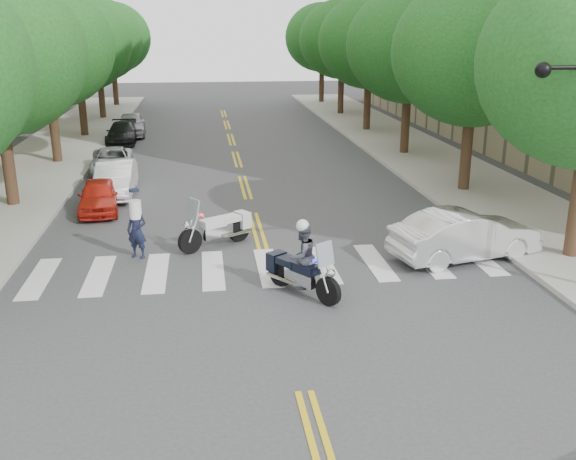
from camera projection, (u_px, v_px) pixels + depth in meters
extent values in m
plane|color=#38383A|center=(304.00, 392.00, 11.91)|extent=(140.00, 140.00, 0.00)
cube|color=#9E9991|center=(43.00, 163.00, 31.47)|extent=(5.00, 60.00, 0.15)
cube|color=#9E9991|center=(417.00, 153.00, 33.86)|extent=(5.00, 60.00, 0.15)
cylinder|color=#382316|center=(8.00, 164.00, 23.52)|extent=(0.44, 0.44, 3.32)
cylinder|color=#382316|center=(55.00, 130.00, 31.07)|extent=(0.44, 0.44, 3.32)
ellipsoid|color=#1B4A15|center=(45.00, 47.00, 29.89)|extent=(6.40, 6.40, 5.76)
cylinder|color=#382316|center=(83.00, 110.00, 38.63)|extent=(0.44, 0.44, 3.32)
ellipsoid|color=#1B4A15|center=(76.00, 43.00, 37.44)|extent=(6.40, 6.40, 5.76)
cylinder|color=#382316|center=(102.00, 96.00, 46.18)|extent=(0.44, 0.44, 3.32)
ellipsoid|color=#1B4A15|center=(97.00, 40.00, 45.00)|extent=(6.40, 6.40, 5.76)
cylinder|color=#382316|center=(115.00, 86.00, 53.74)|extent=(0.44, 0.44, 3.32)
ellipsoid|color=#1B4A15|center=(111.00, 38.00, 52.55)|extent=(6.40, 6.40, 5.76)
cylinder|color=#382316|center=(466.00, 152.00, 25.74)|extent=(0.44, 0.44, 3.32)
ellipsoid|color=#1B4A15|center=(475.00, 51.00, 24.55)|extent=(6.40, 6.40, 5.76)
cylinder|color=#382316|center=(405.00, 123.00, 33.29)|extent=(0.44, 0.44, 3.32)
ellipsoid|color=#1B4A15|center=(410.00, 45.00, 32.11)|extent=(6.40, 6.40, 5.76)
cylinder|color=#382316|center=(367.00, 105.00, 40.85)|extent=(0.44, 0.44, 3.32)
ellipsoid|color=#1B4A15|center=(370.00, 42.00, 39.66)|extent=(6.40, 6.40, 5.76)
cylinder|color=#382316|center=(341.00, 93.00, 48.40)|extent=(0.44, 0.44, 3.32)
ellipsoid|color=#1B4A15|center=(342.00, 39.00, 47.22)|extent=(6.40, 6.40, 5.76)
cylinder|color=#382316|center=(322.00, 84.00, 55.96)|extent=(0.44, 0.44, 3.32)
ellipsoid|color=#1B4A15|center=(322.00, 37.00, 54.77)|extent=(6.40, 6.40, 5.76)
sphere|color=black|center=(543.00, 70.00, 14.28)|extent=(0.36, 0.36, 0.36)
cylinder|color=black|center=(328.00, 291.00, 15.51)|extent=(0.54, 0.68, 0.72)
cylinder|color=black|center=(281.00, 273.00, 16.69)|extent=(0.58, 0.70, 0.72)
cube|color=silver|center=(302.00, 277.00, 16.10)|extent=(0.84, 0.98, 0.34)
cube|color=black|center=(305.00, 268.00, 15.94)|extent=(0.75, 0.83, 0.23)
cube|color=black|center=(289.00, 261.00, 16.34)|extent=(0.69, 0.72, 0.17)
cube|color=black|center=(276.00, 261.00, 16.71)|extent=(0.57, 0.53, 0.48)
cube|color=#8C99A5|center=(325.00, 254.00, 15.32)|extent=(0.53, 0.44, 0.58)
cube|color=red|center=(323.00, 259.00, 15.59)|extent=(0.15, 0.15, 0.09)
cube|color=#0C26E5|center=(316.00, 261.00, 15.42)|extent=(0.15, 0.15, 0.09)
imported|color=#474C56|center=(302.00, 256.00, 15.93)|extent=(1.03, 0.99, 1.68)
sphere|color=silver|center=(303.00, 226.00, 15.69)|extent=(0.32, 0.32, 0.32)
cylinder|color=black|center=(190.00, 241.00, 19.06)|extent=(0.72, 0.55, 0.76)
cylinder|color=black|center=(238.00, 229.00, 20.17)|extent=(0.75, 0.59, 0.76)
cube|color=silver|center=(216.00, 231.00, 19.61)|extent=(1.04, 0.85, 0.36)
cube|color=silver|center=(213.00, 223.00, 19.46)|extent=(0.88, 0.77, 0.25)
cube|color=silver|center=(229.00, 218.00, 19.83)|extent=(0.76, 0.71, 0.18)
cube|color=silver|center=(243.00, 219.00, 20.19)|extent=(0.55, 0.60, 0.50)
cube|color=#8C99A5|center=(193.00, 209.00, 18.85)|extent=(0.45, 0.56, 0.61)
cube|color=red|center=(201.00, 216.00, 18.94)|extent=(0.15, 0.15, 0.09)
cube|color=#0C26E5|center=(196.00, 214.00, 19.13)|extent=(0.15, 0.15, 0.09)
imported|color=black|center=(137.00, 230.00, 18.57)|extent=(0.72, 0.62, 1.67)
imported|color=silver|center=(465.00, 235.00, 18.51)|extent=(4.65, 2.52, 1.45)
imported|color=red|center=(99.00, 196.00, 23.31)|extent=(1.68, 3.54, 1.17)
imported|color=white|center=(115.00, 179.00, 25.53)|extent=(1.45, 4.09, 1.35)
imported|color=#989B9F|center=(112.00, 161.00, 29.51)|extent=(2.26, 4.22, 1.13)
imported|color=black|center=(122.00, 133.00, 37.02)|extent=(1.76, 4.11, 1.18)
imported|color=#ABABB1|center=(131.00, 124.00, 39.52)|extent=(1.91, 4.22, 1.40)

